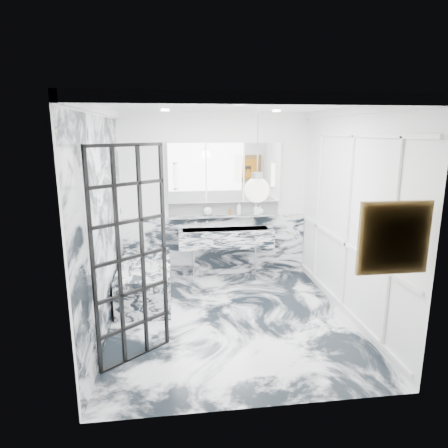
{
  "coord_description": "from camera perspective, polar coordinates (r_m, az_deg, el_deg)",
  "views": [
    {
      "loc": [
        -0.74,
        -4.94,
        2.5
      ],
      "look_at": [
        -0.02,
        0.5,
        1.22
      ],
      "focal_mm": 32.0,
      "sensor_mm": 36.0,
      "label": 1
    }
  ],
  "objects": [
    {
      "name": "marble_clad_back",
      "position": [
        7.04,
        -1.2,
        -3.14
      ],
      "size": [
        3.18,
        0.05,
        1.05
      ],
      "primitive_type": "cube",
      "color": "silver",
      "rests_on": "floor"
    },
    {
      "name": "wall_back",
      "position": [
        6.87,
        -1.26,
        3.94
      ],
      "size": [
        3.6,
        0.0,
        3.6
      ],
      "primitive_type": "plane",
      "rotation": [
        1.57,
        0.0,
        0.0
      ],
      "color": "white",
      "rests_on": "floor"
    },
    {
      "name": "panel_molding",
      "position": [
        5.59,
        17.19,
        0.16
      ],
      "size": [
        0.03,
        3.4,
        2.3
      ],
      "primitive_type": "cube",
      "color": "white",
      "rests_on": "floor"
    },
    {
      "name": "ceiling",
      "position": [
        5.01,
        1.03,
        16.59
      ],
      "size": [
        3.6,
        3.6,
        0.0
      ],
      "primitive_type": "plane",
      "rotation": [
        3.14,
        0.0,
        0.0
      ],
      "color": "white",
      "rests_on": "wall_back"
    },
    {
      "name": "wall_front",
      "position": [
        3.41,
        5.47,
        -5.73
      ],
      "size": [
        3.6,
        0.0,
        3.6
      ],
      "primitive_type": "plane",
      "rotation": [
        -1.57,
        0.0,
        0.0
      ],
      "color": "white",
      "rests_on": "floor"
    },
    {
      "name": "pendant_light",
      "position": [
        3.88,
        4.72,
        4.86
      ],
      "size": [
        0.24,
        0.24,
        0.24
      ],
      "primitive_type": "sphere",
      "color": "white",
      "rests_on": "ceiling"
    },
    {
      "name": "trough_sink",
      "position": [
        6.79,
        0.25,
        -1.95
      ],
      "size": [
        1.6,
        0.45,
        0.3
      ],
      "primitive_type": "cube",
      "color": "silver",
      "rests_on": "wall_back"
    },
    {
      "name": "bathtub",
      "position": [
        6.26,
        -11.12,
        -7.92
      ],
      "size": [
        0.75,
        1.65,
        0.55
      ],
      "primitive_type": "cube",
      "color": "silver",
      "rests_on": "floor"
    },
    {
      "name": "soap_bottle_a",
      "position": [
        6.87,
        2.13,
        2.3
      ],
      "size": [
        0.12,
        0.12,
        0.23
      ],
      "primitive_type": "imported",
      "rotation": [
        0.0,
        0.0,
        0.37
      ],
      "color": "#8C5919",
      "rests_on": "ledge"
    },
    {
      "name": "sconce_left",
      "position": [
        6.61,
        -6.94,
        6.81
      ],
      "size": [
        0.07,
        0.07,
        0.4
      ],
      "primitive_type": "cylinder",
      "color": "white",
      "rests_on": "mirror_cabinet"
    },
    {
      "name": "mirror_cabinet",
      "position": [
        6.76,
        0.06,
        7.38
      ],
      "size": [
        1.9,
        0.16,
        1.0
      ],
      "primitive_type": "cube",
      "color": "white",
      "rests_on": "wall_back"
    },
    {
      "name": "soap_bottle_c",
      "position": [
        6.95,
        5.2,
        2.03
      ],
      "size": [
        0.14,
        0.14,
        0.15
      ],
      "primitive_type": "imported",
      "rotation": [
        0.0,
        0.0,
        -0.18
      ],
      "color": "silver",
      "rests_on": "ledge"
    },
    {
      "name": "subway_tile",
      "position": [
        6.9,
        0.0,
        2.35
      ],
      "size": [
        1.9,
        0.03,
        0.23
      ],
      "primitive_type": "cube",
      "color": "white",
      "rests_on": "wall_back"
    },
    {
      "name": "marble_clad_left",
      "position": [
        5.14,
        -16.78,
        -0.45
      ],
      "size": [
        0.02,
        3.56,
        2.68
      ],
      "primitive_type": "cube",
      "color": "silver",
      "rests_on": "floor"
    },
    {
      "name": "wall_left",
      "position": [
        5.13,
        -16.99,
        0.2
      ],
      "size": [
        0.0,
        3.6,
        3.6
      ],
      "primitive_type": "plane",
      "rotation": [
        1.57,
        0.0,
        1.57
      ],
      "color": "white",
      "rests_on": "floor"
    },
    {
      "name": "soap_bottle_b",
      "position": [
        6.93,
        4.58,
        2.15
      ],
      "size": [
        0.1,
        0.1,
        0.18
      ],
      "primitive_type": "imported",
      "rotation": [
        0.0,
        0.0,
        0.24
      ],
      "color": "#4C4C51",
      "rests_on": "ledge"
    },
    {
      "name": "flower_vase",
      "position": [
        5.44,
        -8.44,
        -7.32
      ],
      "size": [
        0.07,
        0.07,
        0.12
      ],
      "primitive_type": "cylinder",
      "color": "silver",
      "rests_on": "bathtub"
    },
    {
      "name": "wall_right",
      "position": [
        5.58,
        17.45,
        1.17
      ],
      "size": [
        0.0,
        3.6,
        3.6
      ],
      "primitive_type": "plane",
      "rotation": [
        1.57,
        0.0,
        -1.57
      ],
      "color": "white",
      "rests_on": "floor"
    },
    {
      "name": "floor",
      "position": [
        5.59,
        0.91,
        -13.43
      ],
      "size": [
        3.6,
        3.6,
        0.0
      ],
      "primitive_type": "plane",
      "color": "silver",
      "rests_on": "ground"
    },
    {
      "name": "sconce_right",
      "position": [
        6.83,
        7.06,
        7.0
      ],
      "size": [
        0.07,
        0.07,
        0.4
      ],
      "primitive_type": "cylinder",
      "color": "white",
      "rests_on": "mirror_cabinet"
    },
    {
      "name": "amber_bottle",
      "position": [
        6.86,
        0.89,
        1.72
      ],
      "size": [
        0.04,
        0.04,
        0.1
      ],
      "primitive_type": "cylinder",
      "color": "#8C5919",
      "rests_on": "ledge"
    },
    {
      "name": "face_pot",
      "position": [
        6.81,
        -2.35,
        1.84
      ],
      "size": [
        0.15,
        0.15,
        0.15
      ],
      "primitive_type": "sphere",
      "color": "white",
      "rests_on": "ledge"
    },
    {
      "name": "crittall_door",
      "position": [
        4.39,
        -13.15,
        -4.67
      ],
      "size": [
        0.72,
        0.58,
        2.36
      ],
      "primitive_type": null,
      "rotation": [
        0.0,
        0.0,
        0.67
      ],
      "color": "black",
      "rests_on": "floor"
    },
    {
      "name": "artwork",
      "position": [
        3.84,
        23.13,
        -1.83
      ],
      "size": [
        0.57,
        0.05,
        0.57
      ],
      "primitive_type": "cube",
      "color": "orange",
      "rests_on": "wall_front"
    },
    {
      "name": "ledge",
      "position": [
        6.87,
        0.07,
        1.14
      ],
      "size": [
        1.9,
        0.14,
        0.04
      ],
      "primitive_type": "cube",
      "color": "silver",
      "rests_on": "wall_back"
    }
  ]
}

